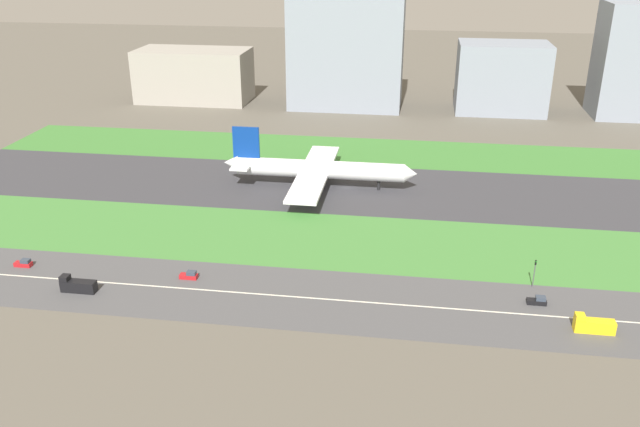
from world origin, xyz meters
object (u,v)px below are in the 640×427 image
at_px(truck_1, 78,285).
at_px(car_4, 189,275).
at_px(office_tower, 501,78).
at_px(car_2, 538,301).
at_px(truck_0, 593,325).
at_px(fuel_tank_west, 340,74).
at_px(traffic_light, 534,272).
at_px(terminal_building, 194,75).
at_px(airliner, 315,169).
at_px(car_3, 24,263).
at_px(hangar_building, 347,52).

bearing_deg(truck_1, car_4, -157.48).
relative_size(truck_1, office_tower, 0.20).
bearing_deg(car_2, car_4, 180.00).
distance_m(truck_0, fuel_tank_west, 251.05).
distance_m(car_4, office_tower, 204.54).
distance_m(traffic_light, fuel_tank_west, 230.82).
distance_m(truck_0, office_tower, 192.55).
relative_size(truck_1, terminal_building, 0.15).
bearing_deg(car_4, truck_1, -157.48).
bearing_deg(terminal_building, airliner, -55.13).
distance_m(airliner, car_3, 94.18).
bearing_deg(car_2, office_tower, 87.19).
bearing_deg(airliner, truck_1, -120.01).
height_order(truck_1, office_tower, office_tower).
bearing_deg(traffic_light, truck_0, -61.42).
xyz_separation_m(truck_0, office_tower, (-0.91, 192.00, 14.45)).
distance_m(truck_1, fuel_tank_west, 239.55).
bearing_deg(truck_1, truck_0, -180.00).
height_order(car_4, car_2, same).
bearing_deg(car_3, office_tower, 53.21).
relative_size(office_tower, fuel_tank_west, 1.79).
distance_m(car_4, truck_1, 26.12).
xyz_separation_m(truck_1, hangar_building, (42.63, 192.00, 24.71)).
bearing_deg(car_4, hangar_building, 84.19).
xyz_separation_m(car_2, hangar_building, (-64.64, 182.00, 25.46)).
height_order(truck_0, hangar_building, hangar_building).
bearing_deg(truck_1, terminal_building, -79.84).
distance_m(car_3, truck_0, 137.39).
bearing_deg(terminal_building, hangar_building, 0.00).
bearing_deg(car_2, car_3, 180.00).
bearing_deg(fuel_tank_west, truck_1, -98.28).
height_order(airliner, office_tower, office_tower).
distance_m(car_2, office_tower, 182.85).
relative_size(car_2, truck_1, 0.52).
bearing_deg(airliner, car_2, -47.54).
distance_m(car_4, hangar_building, 184.70).
bearing_deg(car_2, hangar_building, 109.55).
bearing_deg(truck_0, car_3, -4.17).
distance_m(terminal_building, hangar_building, 78.20).
relative_size(truck_0, terminal_building, 0.15).
distance_m(office_tower, fuel_tank_west, 93.78).
bearing_deg(traffic_light, car_3, -176.40).
height_order(car_3, hangar_building, hangar_building).
xyz_separation_m(airliner, car_3, (-64.95, -68.00, -5.31)).
distance_m(airliner, traffic_light, 86.50).
bearing_deg(traffic_light, fuel_tank_west, 108.40).
bearing_deg(car_3, hangar_building, 71.04).
height_order(car_2, office_tower, office_tower).
height_order(car_3, truck_0, truck_0).
bearing_deg(office_tower, airliner, -121.97).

